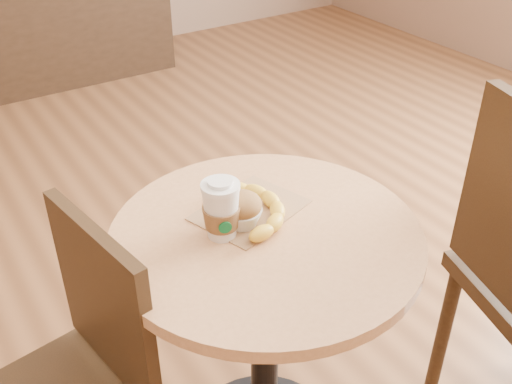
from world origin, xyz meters
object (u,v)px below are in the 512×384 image
(coffee_cup, at_px, (221,211))
(banana, at_px, (256,207))
(muffin, at_px, (242,210))
(cafe_table, at_px, (265,306))

(coffee_cup, relative_size, banana, 0.57)
(banana, bearing_deg, muffin, -138.48)
(muffin, bearing_deg, cafe_table, -55.14)
(cafe_table, distance_m, banana, 0.25)
(coffee_cup, relative_size, muffin, 1.53)
(muffin, xyz_separation_m, banana, (0.05, 0.02, -0.02))
(coffee_cup, distance_m, banana, 0.12)
(coffee_cup, distance_m, muffin, 0.06)
(coffee_cup, height_order, muffin, coffee_cup)
(coffee_cup, height_order, banana, coffee_cup)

